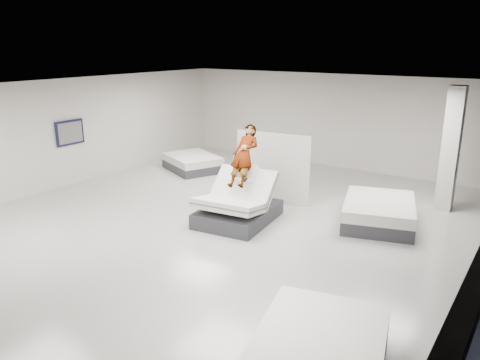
{
  "coord_description": "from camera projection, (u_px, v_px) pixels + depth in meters",
  "views": [
    {
      "loc": [
        6.14,
        -8.05,
        4.19
      ],
      "look_at": [
        -0.0,
        0.91,
        1.0
      ],
      "focal_mm": 35.0,
      "sensor_mm": 36.0,
      "label": 1
    }
  ],
  "objects": [
    {
      "name": "column",
      "position": [
        451.0,
        149.0,
        11.82
      ],
      "size": [
        0.4,
        0.4,
        3.2
      ],
      "primitive_type": "cube",
      "color": "silver",
      "rests_on": "floor"
    },
    {
      "name": "hero_bed",
      "position": [
        238.0,
        206.0,
        11.31
      ],
      "size": [
        1.78,
        2.22,
        1.32
      ],
      "color": "#37383C",
      "rests_on": "floor"
    },
    {
      "name": "flat_bed_right_far",
      "position": [
        379.0,
        212.0,
        11.19
      ],
      "size": [
        2.14,
        2.49,
        0.58
      ],
      "color": "#37383C",
      "rests_on": "floor"
    },
    {
      "name": "remote",
      "position": [
        246.0,
        180.0,
        11.01
      ],
      "size": [
        0.07,
        0.15,
        0.08
      ],
      "primitive_type": "cube",
      "rotation": [
        0.35,
        0.0,
        0.12
      ],
      "color": "black",
      "rests_on": "person"
    },
    {
      "name": "room",
      "position": [
        217.0,
        164.0,
        10.43
      ],
      "size": [
        14.0,
        14.04,
        3.2
      ],
      "color": "beige",
      "rests_on": "ground"
    },
    {
      "name": "divider_panel",
      "position": [
        272.0,
        168.0,
        12.61
      ],
      "size": [
        2.09,
        0.33,
        1.9
      ],
      "primitive_type": "cube",
      "rotation": [
        0.0,
        0.0,
        0.11
      ],
      "color": "white",
      "rests_on": "floor"
    },
    {
      "name": "person",
      "position": [
        244.0,
        167.0,
        11.34
      ],
      "size": [
        0.8,
        1.63,
        1.32
      ],
      "primitive_type": "imported",
      "rotation": [
        0.92,
        0.0,
        0.12
      ],
      "color": "slate",
      "rests_on": "hero_bed"
    },
    {
      "name": "flat_bed_right_near",
      "position": [
        319.0,
        355.0,
        6.07
      ],
      "size": [
        2.07,
        2.47,
        0.59
      ],
      "color": "#37383C",
      "rests_on": "floor"
    },
    {
      "name": "flat_bed_left_far",
      "position": [
        192.0,
        163.0,
        15.93
      ],
      "size": [
        2.31,
        2.07,
        0.52
      ],
      "color": "#37383C",
      "rests_on": "floor"
    },
    {
      "name": "wall_poster",
      "position": [
        70.0,
        133.0,
        14.05
      ],
      "size": [
        0.06,
        0.95,
        0.75
      ],
      "color": "black",
      "rests_on": "wall_left"
    }
  ]
}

